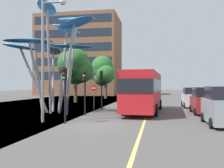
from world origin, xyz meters
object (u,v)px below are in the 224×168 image
(traffic_light_island_mid, at_px, (102,81))
(car_parked_far, at_px, (192,98))
(pedestrian, at_px, (66,105))
(no_entry_sign, at_px, (94,93))
(street_lamp, at_px, (48,44))
(car_parked_near, at_px, (222,107))
(leaf_sculpture, at_px, (54,41))
(traffic_light_kerb_far, at_px, (85,83))
(red_bus, at_px, (144,89))
(car_parked_mid, at_px, (205,101))
(traffic_light_kerb_near, at_px, (65,83))

(traffic_light_island_mid, distance_m, car_parked_far, 10.08)
(car_parked_far, bearing_deg, pedestrian, -140.16)
(no_entry_sign, bearing_deg, street_lamp, -94.97)
(pedestrian, bearing_deg, car_parked_near, -17.63)
(leaf_sculpture, height_order, car_parked_near, leaf_sculpture)
(traffic_light_kerb_far, xyz_separation_m, traffic_light_island_mid, (0.22, 5.31, 0.21))
(traffic_light_kerb_far, xyz_separation_m, street_lamp, (-1.28, -4.06, 2.48))
(traffic_light_island_mid, bearing_deg, red_bus, -26.63)
(traffic_light_kerb_far, distance_m, car_parked_mid, 10.13)
(car_parked_mid, xyz_separation_m, street_lamp, (-10.86, -6.98, 4.01))
(traffic_light_kerb_near, xyz_separation_m, car_parked_mid, (9.61, 7.32, -1.50))
(car_parked_near, distance_m, street_lamp, 11.48)
(car_parked_mid, bearing_deg, traffic_light_kerb_far, -163.08)
(traffic_light_kerb_near, height_order, no_entry_sign, traffic_light_kerb_near)
(red_bus, height_order, traffic_light_kerb_near, red_bus)
(leaf_sculpture, relative_size, street_lamp, 1.14)
(traffic_light_kerb_near, relative_size, street_lamp, 0.44)
(traffic_light_kerb_far, bearing_deg, leaf_sculpture, 151.39)
(red_bus, distance_m, traffic_light_island_mid, 4.82)
(traffic_light_kerb_far, bearing_deg, car_parked_near, -19.75)
(red_bus, distance_m, traffic_light_kerb_near, 8.83)
(traffic_light_island_mid, relative_size, no_entry_sign, 1.59)
(car_parked_far, bearing_deg, street_lamp, -128.73)
(car_parked_far, xyz_separation_m, street_lamp, (-10.63, -13.26, 4.04))
(traffic_light_kerb_near, bearing_deg, no_entry_sign, 92.81)
(traffic_light_island_mid, height_order, car_parked_near, traffic_light_island_mid)
(traffic_light_kerb_far, bearing_deg, red_bus, 35.32)
(traffic_light_kerb_near, xyz_separation_m, traffic_light_kerb_far, (0.03, 4.41, 0.03))
(traffic_light_kerb_near, bearing_deg, red_bus, 59.25)
(car_parked_far, bearing_deg, red_bus, -128.96)
(car_parked_far, relative_size, no_entry_sign, 1.72)
(traffic_light_kerb_near, xyz_separation_m, no_entry_sign, (-0.46, 9.44, -0.93))
(traffic_light_island_mid, xyz_separation_m, pedestrian, (-1.77, -5.21, -1.96))
(red_bus, relative_size, leaf_sculpture, 1.18)
(car_parked_mid, bearing_deg, street_lamp, -147.29)
(red_bus, bearing_deg, car_parked_near, -52.77)
(leaf_sculpture, distance_m, no_entry_sign, 6.34)
(car_parked_mid, relative_size, no_entry_sign, 1.83)
(leaf_sculpture, bearing_deg, traffic_light_kerb_far, -28.61)
(car_parked_near, distance_m, pedestrian, 11.57)
(traffic_light_island_mid, bearing_deg, car_parked_mid, -14.36)
(street_lamp, bearing_deg, traffic_light_island_mid, 80.89)
(traffic_light_kerb_far, bearing_deg, car_parked_far, 44.52)
(leaf_sculpture, bearing_deg, red_bus, 10.11)
(traffic_light_island_mid, height_order, pedestrian, traffic_light_island_mid)
(traffic_light_kerb_far, distance_m, car_parked_near, 10.18)
(traffic_light_kerb_far, height_order, car_parked_far, traffic_light_kerb_far)
(traffic_light_kerb_near, height_order, car_parked_far, traffic_light_kerb_near)
(red_bus, bearing_deg, leaf_sculpture, -169.89)
(traffic_light_kerb_near, relative_size, traffic_light_island_mid, 0.91)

